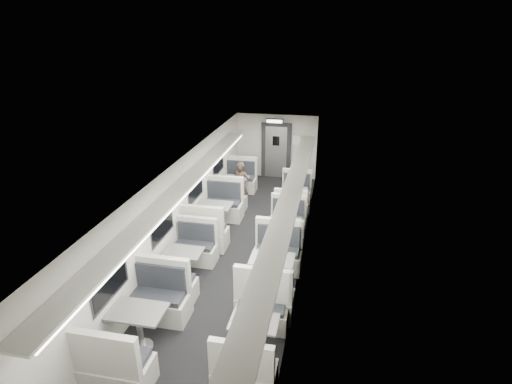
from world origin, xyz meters
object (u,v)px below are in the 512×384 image
at_px(booth_right_c, 272,274).
at_px(booth_right_d, 254,337).
at_px(booth_left_d, 140,329).
at_px(booth_right_b, 284,233).
at_px(booth_left_b, 214,218).
at_px(booth_left_c, 184,265).
at_px(vestibule_door, 276,151).
at_px(booth_right_a, 294,199).
at_px(booth_left_a, 235,189).
at_px(passenger, 241,186).
at_px(exit_sign, 275,121).

xyz_separation_m(booth_right_c, booth_right_d, (0.00, -1.89, -0.04)).
bearing_deg(booth_left_d, booth_right_b, 64.19).
height_order(booth_left_b, booth_left_c, booth_left_b).
bearing_deg(booth_right_c, booth_left_d, -133.02).
xyz_separation_m(booth_left_c, booth_right_d, (2.00, -1.90, -0.01)).
xyz_separation_m(booth_right_d, vestibule_door, (-1.00, 8.95, 0.68)).
height_order(booth_right_a, booth_right_c, booth_right_c).
relative_size(booth_left_a, booth_left_d, 0.97).
height_order(passenger, exit_sign, exit_sign).
height_order(booth_right_a, booth_right_d, booth_right_d).
bearing_deg(booth_left_d, booth_left_c, 90.00).
bearing_deg(booth_left_b, booth_left_d, -90.00).
height_order(booth_right_c, passenger, passenger).
distance_m(booth_right_d, exit_sign, 8.73).
bearing_deg(booth_right_d, booth_right_a, 90.00).
height_order(booth_left_d, booth_right_c, booth_left_d).
bearing_deg(booth_left_d, exit_sign, 83.45).
relative_size(booth_left_b, booth_right_b, 1.19).
bearing_deg(vestibule_door, booth_right_b, -78.83).
distance_m(booth_left_a, exit_sign, 2.87).
relative_size(booth_left_d, booth_right_b, 1.16).
distance_m(booth_left_a, booth_left_b, 2.29).
bearing_deg(booth_right_d, vestibule_door, 96.38).
height_order(booth_left_a, vestibule_door, vestibule_door).
distance_m(booth_right_d, passenger, 6.21).
bearing_deg(booth_right_b, booth_right_a, 90.00).
relative_size(booth_left_b, booth_right_a, 1.21).
relative_size(booth_right_b, booth_right_c, 0.88).
height_order(booth_left_c, booth_right_b, booth_left_c).
relative_size(booth_left_a, booth_right_a, 1.14).
xyz_separation_m(booth_left_b, booth_right_a, (2.00, 1.88, -0.07)).
bearing_deg(booth_right_a, passenger, -174.30).
distance_m(booth_right_c, passenger, 4.41).
xyz_separation_m(booth_right_c, vestibule_door, (-1.00, 7.06, 0.63)).
distance_m(booth_right_a, exit_sign, 3.19).
xyz_separation_m(booth_left_b, vestibule_door, (1.00, 4.70, 0.62)).
relative_size(booth_left_a, passenger, 1.49).
relative_size(booth_left_b, booth_left_c, 1.14).
bearing_deg(passenger, booth_right_c, -60.86).
height_order(booth_left_d, passenger, passenger).
xyz_separation_m(booth_left_b, exit_sign, (1.00, 4.21, 1.86)).
bearing_deg(booth_left_c, vestibule_door, 81.92).
bearing_deg(exit_sign, booth_left_b, -103.36).
relative_size(booth_left_b, booth_left_d, 1.03).
relative_size(booth_left_a, booth_right_b, 1.12).
bearing_deg(booth_right_b, booth_right_d, -90.00).
bearing_deg(booth_left_c, exit_sign, 81.33).
height_order(booth_left_c, vestibule_door, vestibule_door).
distance_m(booth_left_b, booth_right_b, 2.03).
xyz_separation_m(booth_left_d, passenger, (0.34, 6.22, 0.34)).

